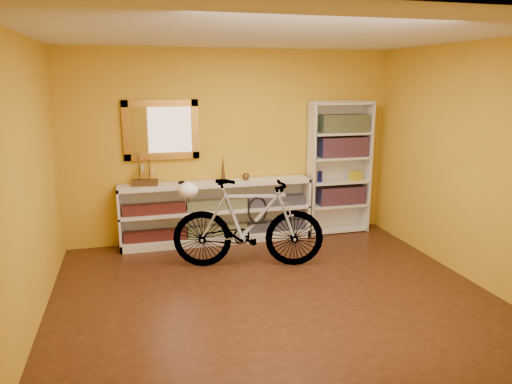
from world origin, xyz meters
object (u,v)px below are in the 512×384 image
object	(u,v)px
console_unit	(217,212)
bookcase	(339,168)
helmet	(188,190)
bicycle	(248,223)

from	to	relation	value
console_unit	bookcase	distance (m)	1.87
helmet	bicycle	bearing A→B (deg)	-13.18
console_unit	helmet	xyz separation A→B (m)	(-0.47, -0.80, 0.52)
console_unit	helmet	world-z (taller)	helmet
console_unit	bicycle	distance (m)	0.99
bookcase	helmet	size ratio (longest dim) A/B	7.77
bicycle	helmet	xyz separation A→B (m)	(-0.68, 0.16, 0.41)
bicycle	helmet	distance (m)	0.81
console_unit	bookcase	bearing A→B (deg)	0.80
console_unit	helmet	bearing A→B (deg)	-120.56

